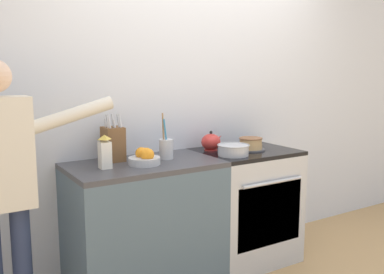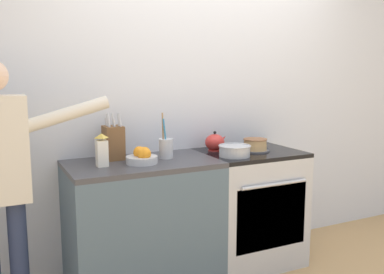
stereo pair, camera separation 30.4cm
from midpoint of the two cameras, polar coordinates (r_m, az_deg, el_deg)
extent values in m
cube|color=silver|center=(3.44, -1.95, 5.21)|extent=(8.00, 0.04, 2.60)
cube|color=#4C6070|center=(3.07, -9.19, -12.01)|extent=(1.03, 0.60, 0.87)
cube|color=#3D3D42|center=(2.94, -9.41, -3.76)|extent=(1.03, 0.60, 0.03)
cube|color=#B7BABF|center=(3.48, 4.54, -9.31)|extent=(0.74, 0.60, 0.87)
cube|color=black|center=(3.25, 7.70, -10.27)|extent=(0.61, 0.01, 0.48)
cylinder|color=#B7BABF|center=(3.16, 8.10, -6.03)|extent=(0.56, 0.02, 0.02)
cube|color=black|center=(3.37, 4.64, -2.01)|extent=(0.74, 0.60, 0.03)
cylinder|color=#4C4C51|center=(3.36, 5.27, -1.68)|extent=(0.22, 0.22, 0.01)
cylinder|color=tan|center=(3.36, 5.28, -1.26)|extent=(0.18, 0.18, 0.04)
cylinder|color=tan|center=(3.35, 5.29, -0.59)|extent=(0.17, 0.17, 0.04)
cylinder|color=brown|center=(3.35, 5.29, -0.19)|extent=(0.18, 0.18, 0.01)
cylinder|color=red|center=(3.35, -0.06, -1.71)|extent=(0.11, 0.11, 0.01)
ellipsoid|color=red|center=(3.34, -0.06, -0.68)|extent=(0.15, 0.15, 0.13)
cone|color=red|center=(3.37, 0.99, -0.19)|extent=(0.08, 0.03, 0.07)
sphere|color=black|center=(3.33, -0.06, 0.62)|extent=(0.02, 0.02, 0.02)
cylinder|color=#B7BABF|center=(3.13, 2.78, -1.83)|extent=(0.23, 0.23, 0.08)
torus|color=#B7BABF|center=(3.13, 2.78, -1.09)|extent=(0.24, 0.24, 0.01)
cube|color=brown|center=(3.01, -13.33, -0.95)|extent=(0.13, 0.15, 0.24)
cylinder|color=#B2B2B7|center=(2.94, -13.91, 2.01)|extent=(0.01, 0.04, 0.10)
cylinder|color=#B2B2B7|center=(2.96, -13.22, 1.71)|extent=(0.01, 0.03, 0.06)
cylinder|color=#B2B2B7|center=(2.96, -12.48, 2.10)|extent=(0.01, 0.04, 0.09)
cylinder|color=#B2B2B7|center=(2.97, -14.11, 2.02)|extent=(0.01, 0.04, 0.09)
cylinder|color=#B2B2B7|center=(2.98, -13.40, 2.08)|extent=(0.01, 0.04, 0.09)
cylinder|color=#B2B2B7|center=(2.99, -12.70, 2.13)|extent=(0.01, 0.04, 0.09)
cylinder|color=#B2B2B7|center=(3.01, -14.33, 1.79)|extent=(0.01, 0.03, 0.06)
cylinder|color=#B7BABF|center=(3.02, -6.33, -1.64)|extent=(0.10, 0.10, 0.14)
cylinder|color=#A37A51|center=(3.00, -6.74, 0.54)|extent=(0.02, 0.04, 0.28)
cylinder|color=teal|center=(2.99, -6.43, 0.13)|extent=(0.03, 0.03, 0.24)
cylinder|color=#B7BABF|center=(2.87, -9.39, -3.19)|extent=(0.21, 0.21, 0.05)
sphere|color=orange|center=(2.92, -9.03, -2.12)|extent=(0.07, 0.07, 0.07)
sphere|color=orange|center=(2.83, -9.23, -2.42)|extent=(0.07, 0.07, 0.07)
sphere|color=orange|center=(2.83, -8.95, -2.37)|extent=(0.08, 0.08, 0.08)
sphere|color=orange|center=(2.89, -9.78, -2.17)|extent=(0.08, 0.08, 0.08)
sphere|color=orange|center=(2.91, -9.22, -2.14)|extent=(0.07, 0.07, 0.07)
cube|color=white|center=(2.80, -14.61, -2.39)|extent=(0.07, 0.07, 0.17)
pyramid|color=#E0BC4C|center=(2.78, -14.70, -0.04)|extent=(0.07, 0.07, 0.03)
cylinder|color=#283351|center=(2.84, -24.65, -15.67)|extent=(0.11, 0.11, 0.76)
cube|color=beige|center=(2.63, -27.34, -2.01)|extent=(0.34, 0.20, 0.62)
cylinder|color=beige|center=(2.67, -19.14, 2.68)|extent=(0.53, 0.08, 0.21)
camera|label=1|loc=(0.15, -92.86, -0.45)|focal=40.00mm
camera|label=2|loc=(0.15, 87.14, 0.45)|focal=40.00mm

